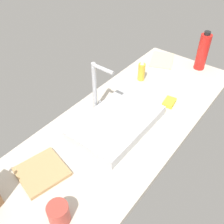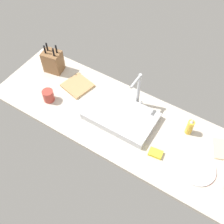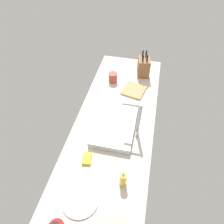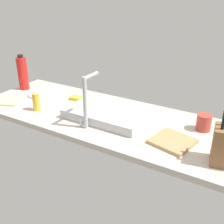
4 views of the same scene
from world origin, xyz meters
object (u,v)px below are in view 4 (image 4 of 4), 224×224
(water_bottle, at_px, (23,73))
(dish_towel, at_px, (4,101))
(cutting_board, at_px, (173,141))
(dinner_plate, at_px, (44,94))
(coffee_mug, at_px, (204,122))
(dish_sponge, at_px, (76,98))
(faucet, at_px, (86,98))
(soap_bottle, at_px, (36,101))
(sink_basin, at_px, (108,113))

(water_bottle, bearing_deg, dish_towel, 105.69)
(cutting_board, relative_size, dish_towel, 0.87)
(dish_towel, bearing_deg, dinner_plate, -120.51)
(coffee_mug, bearing_deg, dish_sponge, 0.49)
(faucet, bearing_deg, dinner_plate, -23.88)
(water_bottle, bearing_deg, dish_sponge, -176.87)
(soap_bottle, height_order, dish_towel, soap_bottle)
(sink_basin, xyz_separation_m, dish_sponge, (0.35, -0.13, -0.02))
(dinner_plate, bearing_deg, soap_bottle, 124.31)
(sink_basin, xyz_separation_m, soap_bottle, (0.46, 0.14, 0.04))
(soap_bottle, relative_size, coffee_mug, 1.55)
(soap_bottle, bearing_deg, cutting_board, -176.32)
(water_bottle, height_order, dinner_plate, water_bottle)
(faucet, bearing_deg, sink_basin, -102.25)
(cutting_board, distance_m, dinner_plate, 1.09)
(cutting_board, relative_size, soap_bottle, 1.38)
(faucet, distance_m, dinner_plate, 0.66)
(coffee_mug, height_order, dish_sponge, coffee_mug)
(sink_basin, xyz_separation_m, dish_towel, (0.77, 0.16, -0.02))
(coffee_mug, xyz_separation_m, dish_sponge, (0.90, 0.01, -0.04))
(faucet, height_order, cutting_board, faucet)
(sink_basin, distance_m, dinner_plate, 0.63)
(sink_basin, distance_m, coffee_mug, 0.57)
(dish_sponge, bearing_deg, water_bottle, 3.13)
(cutting_board, xyz_separation_m, dish_towel, (1.22, 0.07, -0.00))
(dish_sponge, bearing_deg, soap_bottle, 67.24)
(soap_bottle, xyz_separation_m, dish_towel, (0.31, 0.01, -0.06))
(soap_bottle, relative_size, dish_sponge, 1.63)
(coffee_mug, bearing_deg, soap_bottle, 15.64)
(cutting_board, relative_size, coffee_mug, 2.14)
(faucet, bearing_deg, coffee_mug, -152.46)
(water_bottle, bearing_deg, cutting_board, 171.61)
(sink_basin, xyz_separation_m, coffee_mug, (-0.56, -0.14, 0.02))
(dinner_plate, bearing_deg, water_bottle, -3.68)
(cutting_board, bearing_deg, water_bottle, -8.39)
(cutting_board, relative_size, water_bottle, 0.73)
(dish_towel, xyz_separation_m, dish_sponge, (-0.42, -0.29, 0.01))
(sink_basin, distance_m, cutting_board, 0.46)
(sink_basin, distance_m, soap_bottle, 0.49)
(soap_bottle, xyz_separation_m, dinner_plate, (0.16, -0.24, -0.06))
(soap_bottle, distance_m, water_bottle, 0.46)
(dish_sponge, bearing_deg, cutting_board, 164.73)
(coffee_mug, relative_size, dish_sponge, 1.05)
(dish_sponge, bearing_deg, faucet, 135.78)
(sink_basin, height_order, faucet, faucet)
(soap_bottle, bearing_deg, dish_sponge, -112.76)
(soap_bottle, relative_size, water_bottle, 0.53)
(dish_towel, height_order, coffee_mug, coffee_mug)
(sink_basin, relative_size, dinner_plate, 2.15)
(sink_basin, height_order, cutting_board, sink_basin)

